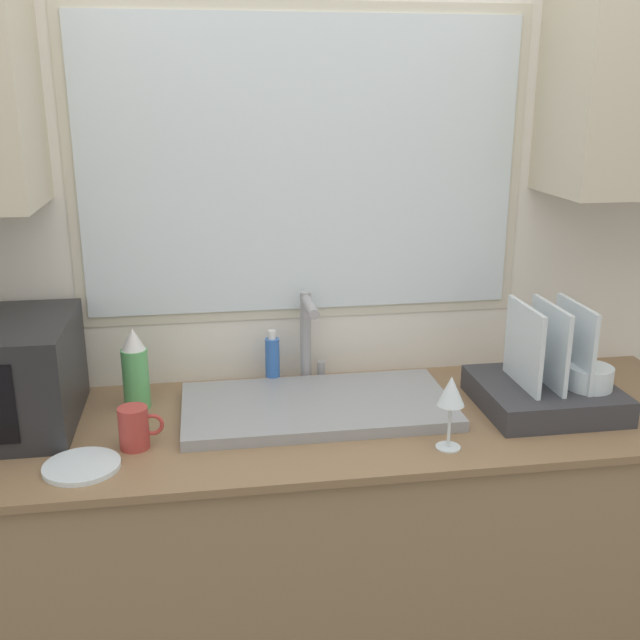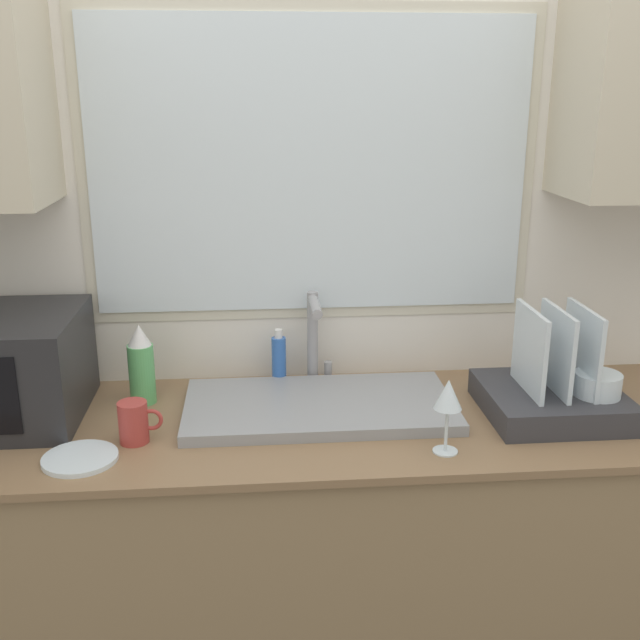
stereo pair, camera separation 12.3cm
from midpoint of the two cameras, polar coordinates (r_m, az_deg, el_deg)
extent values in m
cube|color=#8C7251|center=(2.22, 1.72, -18.48)|extent=(2.13, 0.63, 0.89)
cube|color=#846647|center=(1.99, 1.83, -7.76)|extent=(2.16, 0.66, 0.02)
cube|color=silver|center=(2.19, 0.86, 5.65)|extent=(6.00, 0.06, 2.60)
cube|color=beige|center=(2.13, 0.97, 11.51)|extent=(1.28, 0.01, 0.87)
cube|color=silver|center=(2.12, 0.98, 11.49)|extent=(1.22, 0.01, 0.81)
cube|color=gray|center=(2.02, 1.57, -6.61)|extent=(0.72, 0.38, 0.03)
cylinder|color=#99999E|center=(2.17, 0.94, -1.35)|extent=(0.03, 0.03, 0.27)
cylinder|color=#99999E|center=(2.06, 1.20, 1.07)|extent=(0.03, 0.17, 0.03)
cylinder|color=#99999E|center=(2.22, 2.21, -3.94)|extent=(0.02, 0.02, 0.06)
cube|color=#232326|center=(2.09, -21.56, -3.38)|extent=(0.40, 0.40, 0.28)
cube|color=#333338|center=(2.11, 18.82, -5.90)|extent=(0.35, 0.34, 0.07)
cube|color=silver|center=(2.03, 17.37, -2.25)|extent=(0.01, 0.22, 0.22)
cube|color=silver|center=(2.06, 19.20, -2.17)|extent=(0.01, 0.22, 0.22)
cube|color=silver|center=(2.09, 20.98, -2.09)|extent=(0.01, 0.22, 0.22)
cylinder|color=silver|center=(2.08, 22.00, -4.59)|extent=(0.12, 0.12, 0.06)
cylinder|color=#59B266|center=(2.09, -11.79, -4.07)|extent=(0.07, 0.07, 0.17)
cone|color=silver|center=(2.05, -11.98, -1.15)|extent=(0.06, 0.06, 0.06)
cylinder|color=blue|center=(2.17, -1.53, -3.19)|extent=(0.04, 0.04, 0.14)
cylinder|color=white|center=(2.14, -1.55, -1.07)|extent=(0.02, 0.02, 0.03)
cylinder|color=#A53833|center=(1.88, -12.22, -7.65)|extent=(0.07, 0.07, 0.10)
torus|color=#A53833|center=(1.87, -10.88, -7.49)|extent=(0.06, 0.01, 0.06)
cylinder|color=silver|center=(1.84, 11.43, -9.79)|extent=(0.06, 0.06, 0.00)
cylinder|color=silver|center=(1.82, 11.54, -8.21)|extent=(0.01, 0.01, 0.11)
cone|color=silver|center=(1.78, 11.71, -5.58)|extent=(0.07, 0.07, 0.07)
cylinder|color=silver|center=(1.84, -15.98, -10.13)|extent=(0.17, 0.17, 0.01)
camera|label=1|loc=(0.06, -88.10, 0.59)|focal=42.00mm
camera|label=2|loc=(0.06, 91.90, -0.59)|focal=42.00mm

